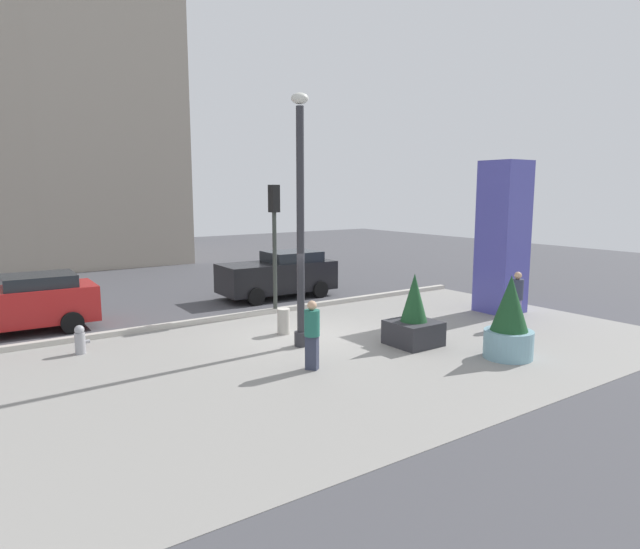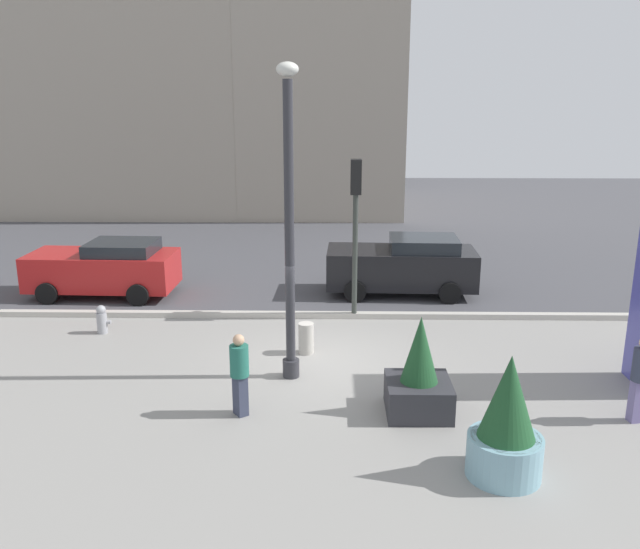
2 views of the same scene
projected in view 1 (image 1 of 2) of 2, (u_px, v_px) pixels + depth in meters
name	position (u px, v px, depth m)	size (l,w,h in m)	color
ground_plane	(242.00, 311.00, 19.08)	(60.00, 60.00, 0.00)	#47474C
plaza_pavement	(350.00, 352.00, 14.22)	(18.00, 10.00, 0.02)	gray
curb_strip	(255.00, 313.00, 18.36)	(18.00, 0.24, 0.16)	#B7B2A8
lamp_post	(300.00, 227.00, 14.31)	(0.44, 0.44, 6.54)	#2D2D33
art_pillar_blue	(503.00, 238.00, 18.64)	(1.31, 1.31, 5.10)	#4C4CAD
potted_plant_near_right	(414.00, 319.00, 14.80)	(1.23, 1.23, 1.95)	#2D2D33
potted_plant_curbside	(509.00, 323.00, 13.62)	(1.20, 1.20, 2.08)	#7AA8B7
fire_hydrant	(80.00, 340.00, 14.04)	(0.36, 0.26, 0.75)	#99999E
concrete_bollard	(284.00, 321.00, 15.99)	(0.36, 0.36, 0.75)	#B2ADA3
traffic_light_far_side	(274.00, 227.00, 18.35)	(0.28, 0.42, 4.31)	#333833
car_far_lane	(19.00, 304.00, 16.09)	(4.39, 2.20, 1.68)	red
car_curb_east	(279.00, 274.00, 21.47)	(4.52, 2.22, 1.77)	black
pedestrian_by_curb	(517.00, 296.00, 16.81)	(0.42, 0.42, 1.69)	slate
pedestrian_on_sidewalk	(312.00, 332.00, 12.72)	(0.50, 0.50, 1.63)	#33384C
highrise_across_street	(16.00, 80.00, 29.93)	(15.37, 10.57, 20.10)	#9E9384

